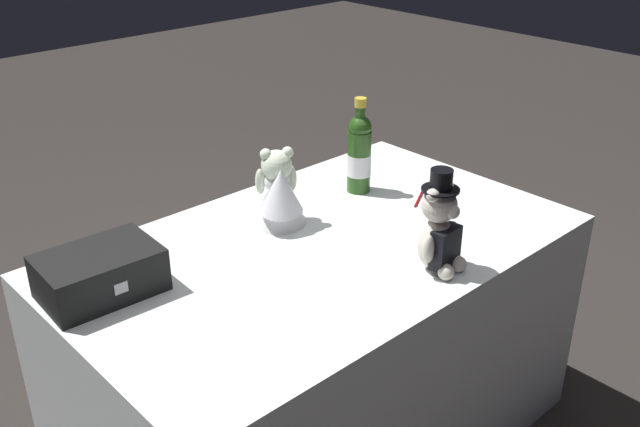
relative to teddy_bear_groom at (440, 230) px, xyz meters
name	(u,v)px	position (x,y,z in m)	size (l,w,h in m)	color
reception_table	(320,346)	(-0.14, 0.33, -0.50)	(1.55, 0.94, 0.76)	white
teddy_bear_groom	(440,230)	(0.00, 0.00, 0.00)	(0.15, 0.13, 0.30)	beige
teddy_bear_bride	(279,192)	(-0.14, 0.51, -0.01)	(0.21, 0.24, 0.25)	white
champagne_bottle	(359,153)	(0.22, 0.52, 0.02)	(0.08, 0.08, 0.33)	#244B16
signing_pen	(419,198)	(0.32, 0.33, -0.12)	(0.12, 0.07, 0.01)	maroon
gift_case_black	(100,273)	(-0.75, 0.52, -0.06)	(0.31, 0.22, 0.12)	black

